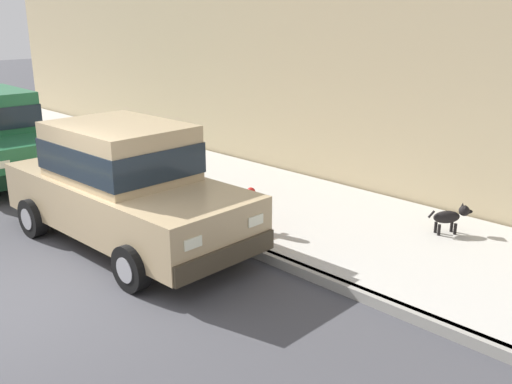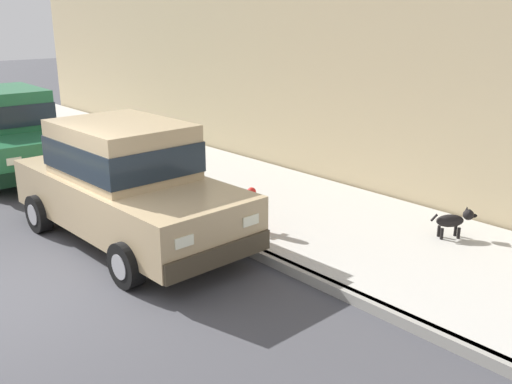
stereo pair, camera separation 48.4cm
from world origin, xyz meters
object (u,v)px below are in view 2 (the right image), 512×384
at_px(car_tan_sedan, 126,182).
at_px(car_green_sedan, 6,131).
at_px(fire_hydrant, 252,210).
at_px(dog_black, 454,220).

xyz_separation_m(car_tan_sedan, car_green_sedan, (0.00, 5.46, 0.00)).
bearing_deg(fire_hydrant, car_tan_sedan, 141.07).
xyz_separation_m(car_tan_sedan, fire_hydrant, (1.54, -1.24, -0.51)).
bearing_deg(car_green_sedan, car_tan_sedan, -90.02).
bearing_deg(car_tan_sedan, fire_hydrant, -38.93).
bearing_deg(car_tan_sedan, dog_black, -43.95).
bearing_deg(fire_hydrant, car_green_sedan, 102.90).
xyz_separation_m(car_tan_sedan, dog_black, (3.70, -3.57, -0.55)).
bearing_deg(dog_black, car_tan_sedan, 136.05).
relative_size(car_tan_sedan, fire_hydrant, 6.41).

